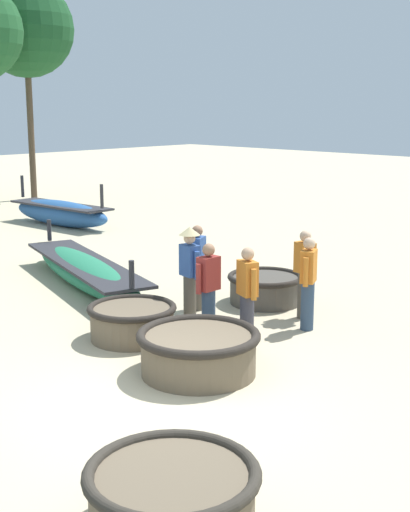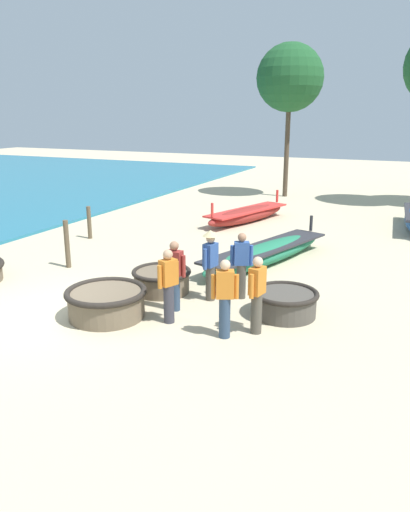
% 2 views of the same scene
% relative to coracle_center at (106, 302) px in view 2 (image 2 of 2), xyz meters
% --- Properties ---
extents(ground_plane, '(80.00, 80.00, 0.00)m').
position_rel_coracle_center_xyz_m(ground_plane, '(-1.11, -0.39, -0.34)').
color(ground_plane, '#C6B793').
extents(coracle_center, '(1.74, 1.74, 0.63)m').
position_rel_coracle_center_xyz_m(coracle_center, '(0.00, 0.00, 0.00)').
color(coracle_center, brown).
rests_on(coracle_center, ground).
extents(coracle_upturned, '(1.44, 1.44, 0.57)m').
position_rel_coracle_center_xyz_m(coracle_upturned, '(0.32, 1.82, -0.03)').
color(coracle_upturned, brown).
rests_on(coracle_upturned, ground).
extents(coracle_front_left, '(1.44, 1.44, 0.56)m').
position_rel_coracle_center_xyz_m(coracle_front_left, '(3.44, 1.63, -0.04)').
color(coracle_front_left, '#4C473F').
rests_on(coracle_front_left, ground).
extents(long_boat_ochre_hull, '(2.26, 4.64, 1.04)m').
position_rel_coracle_center_xyz_m(long_boat_ochre_hull, '(-0.50, 10.25, -0.03)').
color(long_boat_ochre_hull, maroon).
rests_on(long_boat_ochre_hull, ground).
extents(long_boat_green_hull, '(2.56, 5.51, 1.01)m').
position_rel_coracle_center_xyz_m(long_boat_green_hull, '(1.89, 5.20, -0.04)').
color(long_boat_green_hull, '#237551').
rests_on(long_boat_green_hull, ground).
extents(fisherman_crouching, '(0.53, 0.22, 1.57)m').
position_rel_coracle_center_xyz_m(fisherman_crouching, '(1.16, 0.93, 0.50)').
color(fisherman_crouching, '#2D425B').
rests_on(fisherman_crouching, ground).
extents(fisherman_standing_right, '(0.49, 0.34, 1.57)m').
position_rel_coracle_center_xyz_m(fisherman_standing_right, '(2.22, 2.23, 0.50)').
color(fisherman_standing_right, '#4C473D').
rests_on(fisherman_standing_right, ground).
extents(fisherman_by_coracle, '(0.49, 0.34, 1.57)m').
position_rel_coracle_center_xyz_m(fisherman_by_coracle, '(2.67, 0.10, 0.50)').
color(fisherman_by_coracle, '#2D425B').
rests_on(fisherman_by_coracle, ground).
extents(fisherman_with_hat, '(0.36, 0.52, 1.67)m').
position_rel_coracle_center_xyz_m(fisherman_with_hat, '(1.62, 1.82, 0.62)').
color(fisherman_with_hat, '#4C473D').
rests_on(fisherman_with_hat, ground).
extents(fisherman_standing_left, '(0.28, 0.52, 1.57)m').
position_rel_coracle_center_xyz_m(fisherman_standing_left, '(3.16, 0.54, 0.50)').
color(fisherman_standing_left, '#4C473D').
rests_on(fisherman_standing_left, ground).
extents(fisherman_hauling, '(0.34, 0.49, 1.57)m').
position_rel_coracle_center_xyz_m(fisherman_hauling, '(1.36, 0.28, 0.50)').
color(fisherman_hauling, '#383842').
rests_on(fisherman_hauling, ground).
extents(mooring_post_shoreline, '(0.14, 0.14, 1.12)m').
position_rel_coracle_center_xyz_m(mooring_post_shoreline, '(-4.54, 5.48, 0.22)').
color(mooring_post_shoreline, brown).
rests_on(mooring_post_shoreline, ground).
extents(mooring_post_mid_beach, '(0.14, 0.14, 1.35)m').
position_rel_coracle_center_xyz_m(mooring_post_mid_beach, '(-3.04, 2.49, 0.34)').
color(mooring_post_mid_beach, brown).
rests_on(mooring_post_mid_beach, ground).
extents(tree_tall_back, '(3.27, 3.27, 7.46)m').
position_rel_coracle_center_xyz_m(tree_tall_back, '(-0.83, 17.01, 5.46)').
color(tree_tall_back, '#4C3D2D').
rests_on(tree_tall_back, ground).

